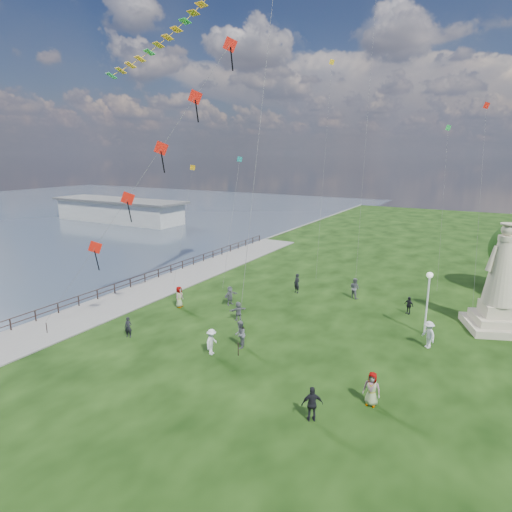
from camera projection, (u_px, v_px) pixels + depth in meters
The scene contains 18 objects.
waterfront at pixel (131, 293), 40.62m from camera, with size 200.00×200.00×1.51m.
pier_pavilion at pixel (119, 210), 85.73m from camera, with size 30.00×8.00×4.40m.
statue at pixel (499, 291), 31.46m from camera, with size 5.14×5.14×8.08m.
lamppost at pixel (428, 290), 30.51m from camera, with size 0.44×0.44×4.73m.
person_0 at pixel (128, 327), 30.65m from camera, with size 0.55×0.36×1.51m, color black.
person_1 at pixel (240, 334), 28.94m from camera, with size 0.93×0.58×1.92m, color #595960.
person_2 at pixel (212, 342), 28.02m from camera, with size 1.13×0.58×1.74m, color silver.
person_3 at pixel (312, 404), 20.99m from camera, with size 1.07×0.55×1.83m, color black.
person_4 at pixel (372, 389), 22.31m from camera, with size 0.91×0.56×1.86m, color #595960.
person_5 at pixel (230, 296), 37.23m from camera, with size 1.55×0.67×1.67m, color #595960.
person_6 at pixel (297, 283), 40.42m from camera, with size 0.68×0.44×1.86m, color black.
person_7 at pixel (355, 288), 38.91m from camera, with size 0.93×0.57×1.91m, color #595960.
person_8 at pixel (428, 335), 28.96m from camera, with size 1.22×0.63×1.89m, color silver.
person_9 at pixel (409, 305), 35.17m from camera, with size 0.86×0.44×1.48m, color black.
person_10 at pixel (179, 297), 36.66m from camera, with size 0.90×0.55×1.84m, color #595960.
person_11 at pixel (238, 311), 33.79m from camera, with size 1.42×0.61×1.53m, color #595960.
red_kite_train at pixel (158, 155), 29.93m from camera, with size 10.92×9.35×20.66m.
small_kites at pixel (364, 140), 40.15m from camera, with size 31.35×16.44×27.21m.
Camera 1 is at (14.19, -18.76, 12.89)m, focal length 30.00 mm.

